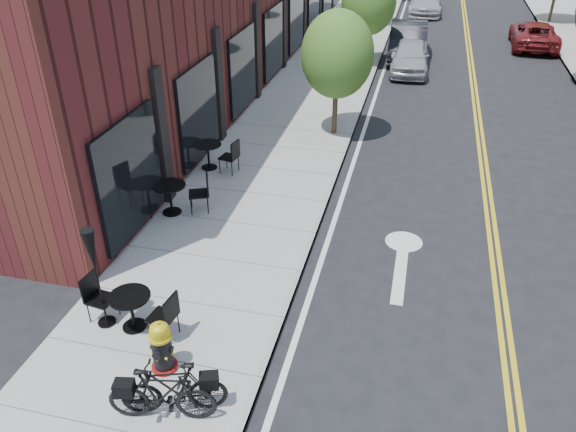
% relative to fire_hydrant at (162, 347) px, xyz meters
% --- Properties ---
extents(ground, '(120.00, 120.00, 0.00)m').
position_rel_fire_hydrant_xyz_m(ground, '(1.64, 1.68, -0.59)').
color(ground, black).
rests_on(ground, ground).
extents(sidewalk_near, '(4.00, 70.00, 0.12)m').
position_rel_fire_hydrant_xyz_m(sidewalk_near, '(-0.36, 11.68, -0.53)').
color(sidewalk_near, '#9E9B93').
rests_on(sidewalk_near, ground).
extents(tree_near_a, '(2.20, 2.20, 3.81)m').
position_rel_fire_hydrant_xyz_m(tree_near_a, '(1.04, 10.68, 2.01)').
color(tree_near_a, '#382B1E').
rests_on(tree_near_a, sidewalk_near).
extents(tree_near_b, '(2.30, 2.30, 3.98)m').
position_rel_fire_hydrant_xyz_m(tree_near_b, '(1.04, 18.68, 2.12)').
color(tree_near_b, '#382B1E').
rests_on(tree_near_b, sidewalk_near).
extents(fire_hydrant, '(0.44, 0.44, 1.00)m').
position_rel_fire_hydrant_xyz_m(fire_hydrant, '(0.00, 0.00, 0.00)').
color(fire_hydrant, maroon).
rests_on(fire_hydrant, sidewalk_near).
extents(bicycle_left, '(1.66, 0.94, 0.96)m').
position_rel_fire_hydrant_xyz_m(bicycle_left, '(0.55, -0.77, 0.01)').
color(bicycle_left, black).
rests_on(bicycle_left, sidewalk_near).
extents(bicycle_right, '(1.70, 0.77, 0.98)m').
position_rel_fire_hydrant_xyz_m(bicycle_right, '(0.43, -0.93, 0.02)').
color(bicycle_right, black).
rests_on(bicycle_right, sidewalk_near).
extents(bistro_set_a, '(1.77, 0.84, 0.94)m').
position_rel_fire_hydrant_xyz_m(bistro_set_a, '(-0.96, 0.79, -0.00)').
color(bistro_set_a, black).
rests_on(bistro_set_a, sidewalk_near).
extents(bistro_set_b, '(1.87, 1.13, 0.99)m').
position_rel_fire_hydrant_xyz_m(bistro_set_b, '(-1.96, 4.75, 0.03)').
color(bistro_set_b, black).
rests_on(bistro_set_b, sidewalk_near).
extents(bistro_set_c, '(1.81, 0.89, 0.95)m').
position_rel_fire_hydrant_xyz_m(bistro_set_c, '(-1.94, 7.29, 0.01)').
color(bistro_set_c, black).
rests_on(bistro_set_c, sidewalk_near).
extents(patio_umbrella, '(0.33, 0.33, 2.03)m').
position_rel_fire_hydrant_xyz_m(patio_umbrella, '(-1.50, 0.77, 0.98)').
color(patio_umbrella, black).
rests_on(patio_umbrella, sidewalk_near).
extents(parked_car_a, '(1.64, 3.88, 1.31)m').
position_rel_fire_hydrant_xyz_m(parked_car_a, '(2.99, 18.30, 0.06)').
color(parked_car_a, '#A7A9AF').
rests_on(parked_car_a, ground).
extents(parked_car_b, '(1.81, 4.74, 1.54)m').
position_rel_fire_hydrant_xyz_m(parked_car_b, '(2.76, 20.52, 0.18)').
color(parked_car_b, black).
rests_on(parked_car_b, ground).
extents(parked_car_c, '(1.91, 4.62, 1.34)m').
position_rel_fire_hydrant_xyz_m(parked_car_c, '(3.24, 30.71, 0.08)').
color(parked_car_c, '#AEAEB3').
rests_on(parked_car_c, ground).
extents(parked_car_far, '(2.22, 4.55, 1.24)m').
position_rel_fire_hydrant_xyz_m(parked_car_far, '(8.62, 23.81, 0.03)').
color(parked_car_far, maroon).
rests_on(parked_car_far, ground).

